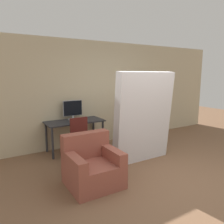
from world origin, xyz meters
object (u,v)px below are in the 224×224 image
(monitor, at_px, (73,110))
(mattress_near, at_px, (144,117))
(office_chair, at_px, (82,144))
(armchair, at_px, (92,166))
(bookshelf, at_px, (144,108))

(monitor, height_order, mattress_near, mattress_near)
(office_chair, distance_m, mattress_near, 1.42)
(monitor, distance_m, armchair, 2.03)
(armchair, bearing_deg, bookshelf, 35.39)
(monitor, distance_m, office_chair, 1.11)
(monitor, xyz_separation_m, bookshelf, (2.26, 0.01, -0.14))
(monitor, relative_size, armchair, 0.57)
(office_chair, bearing_deg, bookshelf, 20.96)
(bookshelf, relative_size, armchair, 2.01)
(mattress_near, height_order, armchair, mattress_near)
(office_chair, relative_size, armchair, 1.11)
(bookshelf, bearing_deg, monitor, -179.67)
(monitor, relative_size, bookshelf, 0.28)
(armchair, bearing_deg, office_chair, 76.00)
(bookshelf, distance_m, armchair, 3.31)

